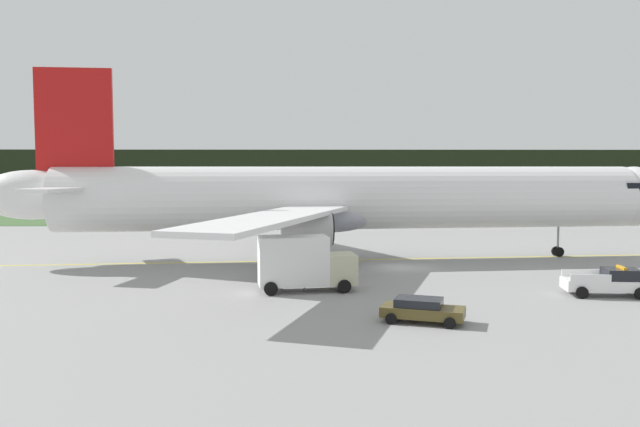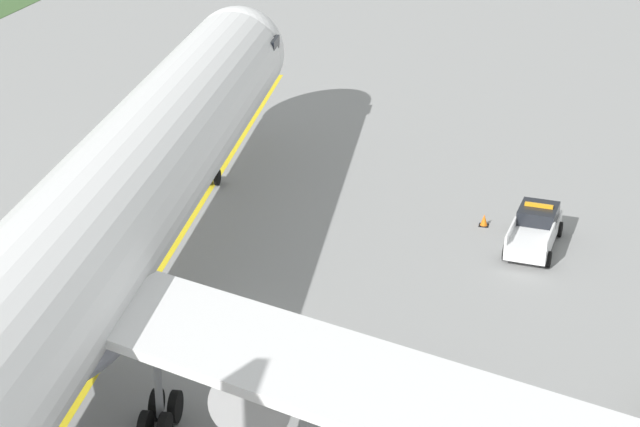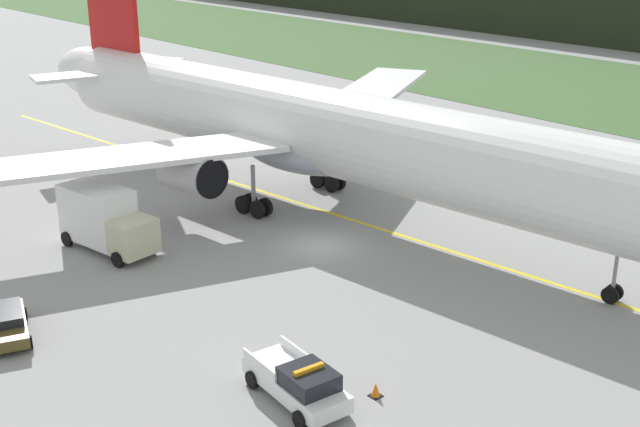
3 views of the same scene
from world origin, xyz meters
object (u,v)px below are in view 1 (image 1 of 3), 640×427
at_px(staff_car, 422,309).
at_px(apron_cone, 617,284).
at_px(airliner, 346,199).
at_px(catering_truck, 303,263).
at_px(ops_pickup_truck, 609,282).

xyz_separation_m(staff_car, apron_cone, (15.10, 9.26, -0.40)).
bearing_deg(airliner, catering_truck, -104.84).
relative_size(staff_car, apron_cone, 7.62).
height_order(catering_truck, apron_cone, catering_truck).
xyz_separation_m(ops_pickup_truck, apron_cone, (1.82, 2.60, -0.60)).
height_order(airliner, catering_truck, airliner).
height_order(ops_pickup_truck, apron_cone, ops_pickup_truck).
bearing_deg(catering_truck, ops_pickup_truck, -5.77).
bearing_deg(apron_cone, staff_car, -148.48).
height_order(ops_pickup_truck, catering_truck, catering_truck).
bearing_deg(airliner, ops_pickup_truck, -44.85).
relative_size(ops_pickup_truck, apron_cone, 8.72).
bearing_deg(ops_pickup_truck, apron_cone, 55.07).
bearing_deg(apron_cone, airliner, 143.23).
height_order(airliner, apron_cone, airliner).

